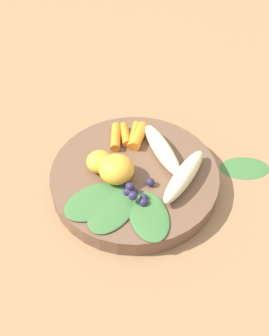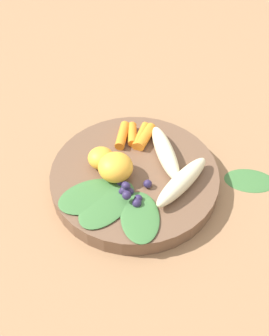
% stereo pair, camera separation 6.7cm
% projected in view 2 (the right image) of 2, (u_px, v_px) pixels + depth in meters
% --- Properties ---
extents(ground_plane, '(2.40, 2.40, 0.00)m').
position_uv_depth(ground_plane, '(135.00, 184.00, 0.70)').
color(ground_plane, '#99704C').
extents(bowl, '(0.27, 0.27, 0.03)m').
position_uv_depth(bowl, '(135.00, 178.00, 0.69)').
color(bowl, brown).
rests_on(bowl, ground_plane).
extents(banana_peeled_left, '(0.03, 0.12, 0.03)m').
position_uv_depth(banana_peeled_left, '(165.00, 152.00, 0.69)').
color(banana_peeled_left, beige).
rests_on(banana_peeled_left, bowl).
extents(banana_peeled_right, '(0.12, 0.09, 0.03)m').
position_uv_depth(banana_peeled_right, '(182.00, 181.00, 0.65)').
color(banana_peeled_right, beige).
rests_on(banana_peeled_right, bowl).
extents(orange_segment_near, '(0.05, 0.05, 0.04)m').
position_uv_depth(orange_segment_near, '(116.00, 169.00, 0.65)').
color(orange_segment_near, '#F4A833').
rests_on(orange_segment_near, bowl).
extents(orange_segment_far, '(0.04, 0.04, 0.03)m').
position_uv_depth(orange_segment_far, '(101.00, 158.00, 0.68)').
color(orange_segment_far, '#F4A833').
rests_on(orange_segment_far, bowl).
extents(carrot_front, '(0.05, 0.05, 0.02)m').
position_uv_depth(carrot_front, '(145.00, 137.00, 0.72)').
color(carrot_front, orange).
rests_on(carrot_front, bowl).
extents(carrot_mid_left, '(0.04, 0.06, 0.01)m').
position_uv_depth(carrot_mid_left, '(141.00, 136.00, 0.72)').
color(carrot_mid_left, orange).
rests_on(carrot_mid_left, bowl).
extents(carrot_mid_right, '(0.03, 0.05, 0.01)m').
position_uv_depth(carrot_mid_right, '(132.00, 134.00, 0.73)').
color(carrot_mid_right, orange).
rests_on(carrot_mid_right, bowl).
extents(carrot_rear, '(0.04, 0.06, 0.02)m').
position_uv_depth(carrot_rear, '(120.00, 136.00, 0.72)').
color(carrot_rear, orange).
rests_on(carrot_rear, bowl).
extents(blueberry_pile, '(0.05, 0.06, 0.02)m').
position_uv_depth(blueberry_pile, '(129.00, 190.00, 0.64)').
color(blueberry_pile, '#2D234C').
rests_on(blueberry_pile, bowl).
extents(coconut_shred_patch, '(0.04, 0.04, 0.00)m').
position_uv_depth(coconut_shred_patch, '(138.00, 205.00, 0.63)').
color(coconut_shred_patch, white).
rests_on(coconut_shred_patch, bowl).
extents(kale_leaf_left, '(0.11, 0.08, 0.01)m').
position_uv_depth(kale_leaf_left, '(90.00, 196.00, 0.64)').
color(kale_leaf_left, '#3D7038').
rests_on(kale_leaf_left, bowl).
extents(kale_leaf_right, '(0.12, 0.11, 0.01)m').
position_uv_depth(kale_leaf_right, '(107.00, 204.00, 0.63)').
color(kale_leaf_right, '#3D7038').
rests_on(kale_leaf_right, bowl).
extents(kale_leaf_rear, '(0.07, 0.10, 0.01)m').
position_uv_depth(kale_leaf_rear, '(140.00, 217.00, 0.61)').
color(kale_leaf_rear, '#3D7038').
rests_on(kale_leaf_rear, bowl).
extents(kale_leaf_stray, '(0.10, 0.08, 0.01)m').
position_uv_depth(kale_leaf_stray, '(250.00, 180.00, 0.70)').
color(kale_leaf_stray, '#3D7038').
rests_on(kale_leaf_stray, ground_plane).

